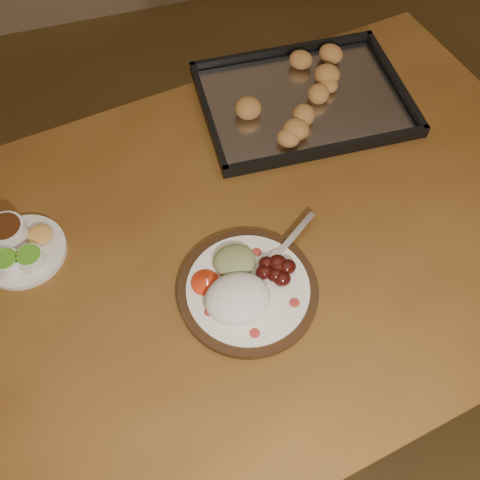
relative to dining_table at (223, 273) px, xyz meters
name	(u,v)px	position (x,y,z in m)	size (l,w,h in m)	color
ground	(333,383)	(0.30, -0.13, -0.65)	(4.00, 4.00, 0.00)	brown
dining_table	(223,273)	(0.00, 0.00, 0.00)	(1.62, 1.12, 0.75)	brown
dinner_plate	(245,288)	(0.01, -0.10, 0.12)	(0.30, 0.26, 0.06)	black
condiment_saucer	(19,247)	(-0.37, 0.10, 0.12)	(0.16, 0.16, 0.05)	silver
baking_tray	(304,99)	(0.29, 0.32, 0.11)	(0.47, 0.36, 0.05)	black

